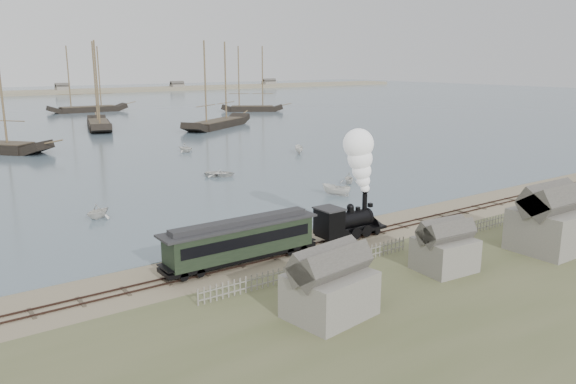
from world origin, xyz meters
TOP-DOWN VIEW (x-y plane):
  - ground at (0.00, 0.00)m, footprint 600.00×600.00m
  - harbor_water at (0.00, 170.00)m, footprint 600.00×336.00m
  - rail_track at (0.00, -2.00)m, footprint 120.00×1.80m
  - picket_fence_west at (-6.50, -7.00)m, footprint 19.00×0.10m
  - picket_fence_east at (12.50, -7.50)m, footprint 15.00×0.10m
  - shed_left at (-10.00, -13.00)m, footprint 5.00×4.00m
  - shed_mid at (2.00, -12.00)m, footprint 4.00×3.50m
  - shed_right at (13.00, -14.00)m, footprint 6.00×5.00m
  - locomotive at (2.38, -2.00)m, footprint 7.49×2.80m
  - passenger_coach at (-9.78, -2.00)m, footprint 13.00×2.51m
  - beached_dinghy at (-8.42, 1.16)m, footprint 3.90×4.35m
  - rowboat_1 at (-14.86, 17.36)m, footprint 3.63×3.79m
  - rowboat_2 at (10.82, 10.99)m, footprint 3.67×2.91m
  - rowboat_3 at (5.17, 28.74)m, footprint 4.85×5.06m
  - rowboat_4 at (16.40, 15.06)m, footprint 3.52×3.46m
  - rowboat_5 at (25.62, 38.26)m, footprint 3.57×2.88m
  - rowboat_7 at (10.45, 50.69)m, footprint 3.81×3.58m
  - schooner_3 at (8.97, 93.62)m, footprint 10.60×23.18m
  - schooner_4 at (32.82, 80.22)m, footprint 24.38×18.66m
  - schooner_5 at (62.37, 112.32)m, footprint 18.39×13.99m
  - schooner_8 at (20.05, 140.02)m, footprint 23.67×5.97m

SIDE VIEW (x-z plane):
  - ground at x=0.00m, z-range 0.00..0.00m
  - picket_fence_west at x=-6.50m, z-range -0.60..0.60m
  - picket_fence_east at x=12.50m, z-range -0.60..0.60m
  - shed_left at x=-10.00m, z-range -2.05..2.05m
  - shed_mid at x=2.00m, z-range -1.80..1.80m
  - shed_right at x=13.00m, z-range -2.55..2.55m
  - harbor_water at x=0.00m, z-range 0.00..0.06m
  - rail_track at x=0.00m, z-range -0.04..0.12m
  - beached_dinghy at x=-8.42m, z-range 0.00..0.74m
  - rowboat_3 at x=5.17m, z-range 0.06..0.91m
  - rowboat_5 at x=25.62m, z-range 0.06..1.38m
  - rowboat_2 at x=10.82m, z-range 0.06..1.41m
  - rowboat_4 at x=16.40m, z-range 0.06..1.47m
  - rowboat_1 at x=-14.86m, z-range 0.06..1.61m
  - rowboat_7 at x=10.45m, z-range 0.06..1.66m
  - passenger_coach at x=-9.78m, z-range 0.43..3.59m
  - locomotive at x=2.38m, z-range -0.36..8.98m
  - schooner_3 at x=8.97m, z-range 0.06..20.06m
  - schooner_4 at x=32.82m, z-range 0.06..20.06m
  - schooner_5 at x=62.37m, z-range 0.06..20.06m
  - schooner_8 at x=20.05m, z-range 0.06..20.06m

